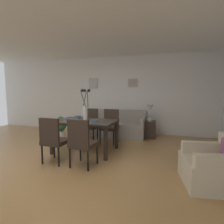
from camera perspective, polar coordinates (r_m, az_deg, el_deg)
name	(u,v)px	position (r m, az deg, el deg)	size (l,w,h in m)	color
ground_plane	(56,166)	(3.81, -17.18, -15.73)	(9.00, 9.00, 0.00)	#A87A47
back_wall_panel	(108,95)	(6.48, -1.31, 5.41)	(9.00, 0.10, 2.60)	silver
ceiling_panel	(63,29)	(4.06, -15.11, 23.75)	(9.00, 7.20, 0.08)	white
dining_table	(85,124)	(4.34, -8.28, -3.77)	(1.40, 0.96, 0.74)	black
dining_chair_near_left	(53,138)	(3.78, -17.85, -7.75)	(0.46, 0.46, 0.92)	#33261E
dining_chair_near_right	(90,123)	(5.31, -6.92, -3.44)	(0.47, 0.47, 0.92)	#33261E
dining_chair_far_left	(82,141)	(3.47, -9.48, -8.81)	(0.47, 0.47, 0.92)	#33261E
dining_chair_far_right	(110,124)	(5.08, -0.61, -3.85)	(0.45, 0.45, 0.92)	#33261E
centerpiece_vase	(85,108)	(4.29, -8.34, 1.09)	(0.21, 0.23, 0.73)	silver
placemat_near_left	(69,121)	(4.28, -13.35, -2.80)	(0.32, 0.32, 0.01)	#4C4742
bowl_near_left	(69,120)	(4.28, -13.36, -2.31)	(0.17, 0.17, 0.07)	#475166
placemat_near_right	(78,118)	(4.66, -10.69, -2.00)	(0.32, 0.32, 0.01)	#4C4742
bowl_near_right	(78,117)	(4.65, -10.70, -1.55)	(0.17, 0.17, 0.07)	#475166
placemat_far_left	(94,123)	(4.01, -5.51, -3.29)	(0.32, 0.32, 0.01)	#4C4742
bowl_far_left	(94,121)	(4.00, -5.52, -2.76)	(0.17, 0.17, 0.07)	#475166
sofa	(114,127)	(5.95, 0.49, -4.59)	(2.03, 0.84, 0.80)	gray
side_table	(149,129)	(5.73, 11.59, -5.35)	(0.36, 0.36, 0.52)	#33261E
table_lamp	(150,109)	(5.63, 11.74, 0.97)	(0.22, 0.22, 0.51)	beige
armchair	(215,167)	(3.27, 29.33, -14.70)	(0.92, 0.92, 0.75)	beige
framed_picture_left	(93,83)	(6.60, -5.85, 8.88)	(0.32, 0.03, 0.36)	#B2ADA3
framed_picture_center	(133,83)	(6.20, 6.50, 9.03)	(0.33, 0.03, 0.29)	#B2ADA3
potted_plant	(60,126)	(5.76, -15.79, -4.26)	(0.36, 0.36, 0.67)	silver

